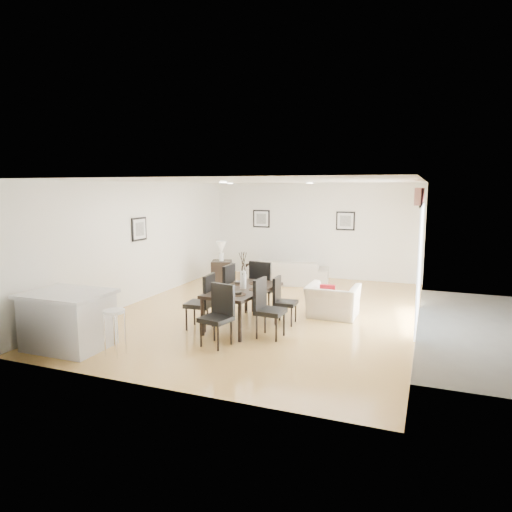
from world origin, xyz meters
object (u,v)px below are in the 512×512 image
at_px(coffee_table, 266,271).
at_px(bar_stool, 114,316).
at_px(dining_chair_wfar, 224,288).
at_px(sofa, 287,272).
at_px(dining_table, 243,292).
at_px(dining_chair_wnear, 204,299).
at_px(dining_chair_enear, 266,305).
at_px(dining_chair_efar, 282,298).
at_px(armchair, 333,301).
at_px(dining_chair_foot, 263,283).
at_px(side_table, 222,273).
at_px(kitchen_island, 68,320).
at_px(dining_chair_head, 219,311).

distance_m(coffee_table, bar_stool, 6.65).
height_order(dining_chair_wfar, coffee_table, dining_chair_wfar).
distance_m(sofa, dining_table, 3.97).
bearing_deg(dining_chair_wnear, dining_chair_enear, 85.04).
xyz_separation_m(dining_chair_efar, bar_stool, (-1.88, -2.52, 0.12)).
bearing_deg(coffee_table, bar_stool, -82.70).
relative_size(armchair, dining_chair_foot, 0.92).
bearing_deg(dining_chair_enear, side_table, 39.31).
distance_m(dining_chair_efar, dining_chair_foot, 0.89).
height_order(dining_chair_wfar, kitchen_island, dining_chair_wfar).
bearing_deg(dining_chair_enear, dining_table, 58.30).
height_order(sofa, dining_chair_wfar, dining_chair_wfar).
bearing_deg(coffee_table, dining_chair_enear, -62.15).
bearing_deg(dining_chair_wfar, dining_table, 54.97).
bearing_deg(dining_chair_foot, coffee_table, -65.29).
xyz_separation_m(dining_table, side_table, (-1.90, 3.05, -0.31)).
bearing_deg(kitchen_island, dining_chair_wnear, 46.00).
distance_m(dining_chair_wfar, side_table, 2.94).
relative_size(coffee_table, side_table, 1.49).
bearing_deg(bar_stool, dining_chair_efar, 53.27).
distance_m(sofa, side_table, 1.77).
distance_m(sofa, dining_chair_foot, 2.92).
bearing_deg(side_table, dining_chair_head, -65.04).
relative_size(dining_chair_head, dining_chair_foot, 0.93).
xyz_separation_m(sofa, coffee_table, (-0.83, 0.60, -0.12)).
bearing_deg(coffee_table, dining_chair_wnear, -75.25).
distance_m(sofa, coffee_table, 1.03).
bearing_deg(dining_table, bar_stool, -115.33).
xyz_separation_m(dining_chair_foot, side_table, (-1.89, 1.99, -0.27)).
bearing_deg(sofa, side_table, 19.58).
height_order(dining_table, dining_chair_enear, dining_chair_enear).
bearing_deg(dining_chair_wfar, dining_chair_foot, 137.51).
relative_size(armchair, dining_chair_enear, 0.97).
distance_m(dining_table, coffee_table, 4.72).
height_order(dining_chair_wnear, kitchen_island, dining_chair_wnear).
distance_m(armchair, kitchen_island, 4.90).
distance_m(dining_chair_head, coffee_table, 5.75).
distance_m(sofa, dining_chair_efar, 3.65).
distance_m(dining_chair_wnear, dining_chair_foot, 1.60).
relative_size(dining_chair_efar, side_table, 1.34).
bearing_deg(dining_chair_efar, sofa, 13.73).
relative_size(armchair, dining_chair_head, 0.99).
bearing_deg(dining_chair_foot, dining_table, 96.26).
bearing_deg(dining_table, sofa, 101.25).
bearing_deg(dining_table, dining_chair_head, -83.15).
bearing_deg(kitchen_island, sofa, 72.72).
distance_m(dining_chair_efar, kitchen_island, 3.77).
relative_size(armchair, dining_chair_wnear, 0.98).
height_order(dining_chair_wfar, bar_stool, dining_chair_wfar).
bearing_deg(dining_table, kitchen_island, -130.32).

